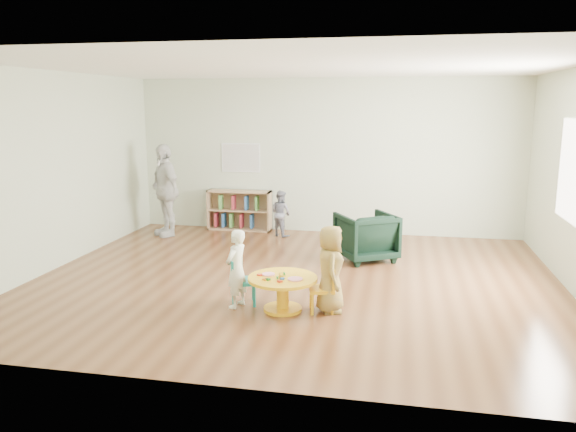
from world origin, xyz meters
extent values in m
plane|color=brown|center=(0.00, 0.00, 0.00)|extent=(7.00, 7.00, 0.00)
cube|color=white|center=(0.00, 0.00, 2.75)|extent=(7.00, 6.00, 0.10)
cube|color=beige|center=(0.00, 3.00, 1.40)|extent=(7.00, 0.10, 2.80)
cube|color=beige|center=(0.00, -3.00, 1.40)|extent=(7.00, 0.10, 2.80)
cube|color=beige|center=(-3.50, 0.00, 1.40)|extent=(0.10, 6.00, 2.80)
cylinder|color=yellow|center=(0.07, -1.15, 0.18)|extent=(0.14, 0.14, 0.36)
cylinder|color=yellow|center=(0.07, -1.15, 0.02)|extent=(0.44, 0.44, 0.04)
cylinder|color=yellow|center=(0.07, -1.15, 0.38)|extent=(0.80, 0.80, 0.04)
cylinder|color=pink|center=(-0.11, -1.11, 0.41)|extent=(0.15, 0.15, 0.02)
cylinder|color=pink|center=(0.23, -1.22, 0.41)|extent=(0.17, 0.17, 0.02)
cylinder|color=yellow|center=(0.05, -1.17, 0.42)|extent=(0.07, 0.13, 0.04)
cylinder|color=#136E1E|center=(0.03, -1.25, 0.42)|extent=(0.03, 0.05, 0.02)
cylinder|color=#136E1E|center=(0.07, -1.09, 0.42)|extent=(0.03, 0.05, 0.02)
cube|color=red|center=(0.07, -1.34, 0.41)|extent=(0.07, 0.06, 0.02)
cube|color=orange|center=(-0.10, -1.30, 0.41)|extent=(0.07, 0.07, 0.02)
cube|color=blue|center=(0.08, -1.24, 0.41)|extent=(0.05, 0.05, 0.02)
cube|color=#136E1E|center=(-0.07, -1.29, 0.41)|extent=(0.07, 0.06, 0.02)
cube|color=red|center=(-0.20, -1.15, 0.41)|extent=(0.07, 0.06, 0.02)
cube|color=teal|center=(-0.43, -1.04, 0.28)|extent=(0.38, 0.38, 0.04)
cube|color=teal|center=(-0.55, -1.08, 0.43)|extent=(0.12, 0.30, 0.26)
cylinder|color=teal|center=(-0.58, -0.96, 0.13)|extent=(0.04, 0.04, 0.26)
cylinder|color=teal|center=(-0.51, -1.19, 0.13)|extent=(0.04, 0.04, 0.26)
cylinder|color=teal|center=(-0.35, -0.89, 0.13)|extent=(0.04, 0.04, 0.26)
cylinder|color=teal|center=(-0.28, -1.12, 0.13)|extent=(0.04, 0.04, 0.26)
cube|color=yellow|center=(0.51, -1.10, 0.26)|extent=(0.34, 0.34, 0.04)
cube|color=yellow|center=(0.63, -1.07, 0.40)|extent=(0.09, 0.28, 0.24)
cylinder|color=yellow|center=(0.64, -1.18, 0.12)|extent=(0.03, 0.03, 0.24)
cylinder|color=yellow|center=(0.59, -0.96, 0.12)|extent=(0.03, 0.03, 0.24)
cylinder|color=yellow|center=(0.42, -1.23, 0.12)|extent=(0.03, 0.03, 0.24)
cylinder|color=yellow|center=(0.37, -1.01, 0.12)|extent=(0.03, 0.03, 0.24)
cube|color=#A17D59|center=(-2.19, 2.83, 0.38)|extent=(0.03, 0.30, 0.75)
cube|color=#A17D59|center=(-1.01, 2.83, 0.38)|extent=(0.03, 0.30, 0.75)
cube|color=#A17D59|center=(-1.60, 2.83, 0.01)|extent=(1.20, 0.30, 0.03)
cube|color=#A17D59|center=(-1.60, 2.83, 0.73)|extent=(1.20, 0.30, 0.03)
cube|color=#A17D59|center=(-1.60, 2.83, 0.38)|extent=(1.14, 0.28, 0.03)
cube|color=#A17D59|center=(-1.60, 2.97, 0.38)|extent=(1.20, 0.02, 0.75)
cube|color=#A42B39|center=(-2.05, 2.81, 0.18)|extent=(0.04, 0.18, 0.26)
cube|color=#3166AC|center=(-1.90, 2.81, 0.18)|extent=(0.04, 0.18, 0.26)
cube|color=#5CA94E|center=(-1.75, 2.81, 0.18)|extent=(0.04, 0.18, 0.26)
cube|color=#A42B39|center=(-1.55, 2.81, 0.18)|extent=(0.04, 0.18, 0.26)
cube|color=#3166AC|center=(-1.35, 2.81, 0.18)|extent=(0.04, 0.18, 0.26)
cube|color=#5CA94E|center=(-1.95, 2.81, 0.53)|extent=(0.04, 0.18, 0.26)
cube|color=#A42B39|center=(-1.70, 2.81, 0.53)|extent=(0.04, 0.18, 0.26)
cube|color=#3166AC|center=(-1.45, 2.81, 0.53)|extent=(0.04, 0.18, 0.26)
cube|color=#5CA94E|center=(-1.25, 2.81, 0.53)|extent=(0.04, 0.18, 0.26)
cube|color=white|center=(-1.60, 2.98, 1.35)|extent=(0.74, 0.01, 0.54)
cube|color=red|center=(-1.60, 2.98, 1.35)|extent=(0.70, 0.00, 0.50)
imported|color=black|center=(0.87, 1.19, 0.36)|extent=(1.07, 1.08, 0.73)
imported|color=white|center=(-0.48, -1.14, 0.46)|extent=(0.31, 0.39, 0.93)
imported|color=yellow|center=(0.60, -1.07, 0.50)|extent=(0.41, 0.54, 1.00)
imported|color=#191E3E|center=(-0.73, 2.49, 0.41)|extent=(0.51, 0.48, 0.83)
imported|color=silver|center=(-2.77, 2.13, 0.83)|extent=(0.98, 0.96, 1.65)
camera|label=1|loc=(1.33, -7.15, 2.33)|focal=35.00mm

